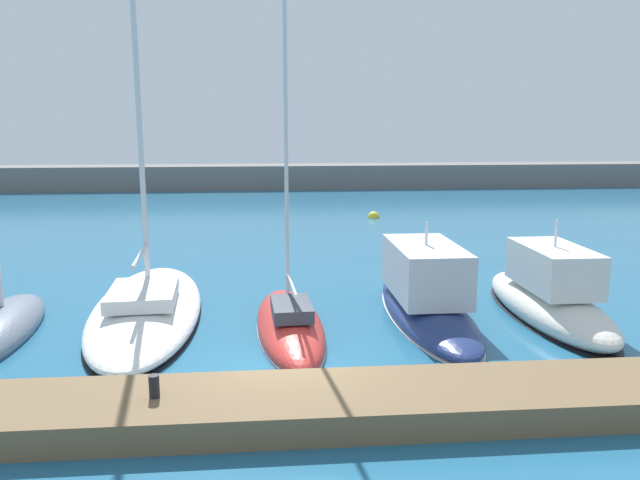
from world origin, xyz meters
TOP-DOWN VIEW (x-y plane):
  - ground_plane at (0.00, 0.00)m, footprint 120.00×120.00m
  - dock_pier at (0.00, -2.17)m, footprint 21.36×2.24m
  - breakwater_seawall at (0.00, 40.05)m, footprint 108.00×3.39m
  - sailboat_white_second at (-3.98, 4.69)m, footprint 3.83×10.19m
  - sailboat_red_third at (0.21, 3.03)m, footprint 2.15×6.72m
  - motorboat_navy_fourth at (4.30, 4.01)m, footprint 2.20×7.99m
  - motorboat_ivory_fifth at (7.94, 3.64)m, footprint 2.22×7.20m
  - mooring_buoy_yellow at (6.09, 23.00)m, footprint 0.73×0.73m
  - dock_bollard at (-2.56, -2.17)m, footprint 0.20×0.20m

SIDE VIEW (x-z plane):
  - ground_plane at x=0.00m, z-range 0.00..0.00m
  - mooring_buoy_yellow at x=6.09m, z-range -0.37..0.37m
  - sailboat_red_third at x=0.21m, z-range -6.94..7.39m
  - dock_pier at x=0.00m, z-range 0.00..0.59m
  - sailboat_white_second at x=-3.98m, z-range -10.34..11.09m
  - motorboat_ivory_fifth at x=7.94m, z-range -0.98..2.23m
  - motorboat_navy_fourth at x=4.30m, z-range -0.83..2.22m
  - dock_bollard at x=-2.56m, z-range 0.59..1.03m
  - breakwater_seawall at x=0.00m, z-range 0.00..2.00m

